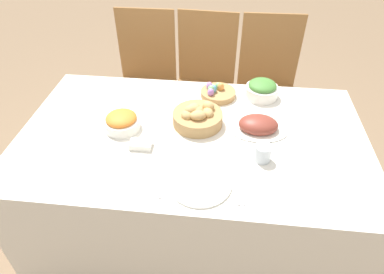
{
  "coord_description": "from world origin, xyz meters",
  "views": [
    {
      "loc": [
        0.15,
        -1.32,
        1.8
      ],
      "look_at": [
        0.01,
        -0.08,
        0.77
      ],
      "focal_mm": 32.0,
      "sensor_mm": 36.0,
      "label": 1
    }
  ],
  "objects": [
    {
      "name": "egg_basket",
      "position": [
        0.1,
        0.36,
        0.76
      ],
      "size": [
        0.2,
        0.2,
        0.08
      ],
      "color": "#AD8451",
      "rests_on": "dining_table"
    },
    {
      "name": "knife",
      "position": [
        0.23,
        -0.33,
        0.73
      ],
      "size": [
        0.02,
        0.2,
        0.0
      ],
      "rotation": [
        0.0,
        0.0,
        0.05
      ],
      "color": "silver",
      "rests_on": "dining_table"
    },
    {
      "name": "green_salad_bowl",
      "position": [
        0.36,
        0.38,
        0.78
      ],
      "size": [
        0.18,
        0.18,
        0.1
      ],
      "color": "white",
      "rests_on": "dining_table"
    },
    {
      "name": "dinner_plate",
      "position": [
        0.07,
        -0.33,
        0.74
      ],
      "size": [
        0.27,
        0.27,
        0.01
      ],
      "color": "white",
      "rests_on": "dining_table"
    },
    {
      "name": "spoon",
      "position": [
        0.26,
        -0.33,
        0.73
      ],
      "size": [
        0.02,
        0.2,
        0.0
      ],
      "rotation": [
        0.0,
        0.0,
        -0.05
      ],
      "color": "silver",
      "rests_on": "dining_table"
    },
    {
      "name": "fork",
      "position": [
        -0.09,
        -0.33,
        0.73
      ],
      "size": [
        0.02,
        0.2,
        0.0
      ],
      "rotation": [
        0.0,
        0.0,
        0.05
      ],
      "color": "silver",
      "rests_on": "dining_table"
    },
    {
      "name": "ground_plane",
      "position": [
        0.0,
        0.0,
        0.0
      ],
      "size": [
        12.0,
        12.0,
        0.0
      ],
      "primitive_type": "plane",
      "color": "#7F664C"
    },
    {
      "name": "chair_far_center",
      "position": [
        -0.01,
        0.87,
        0.53
      ],
      "size": [
        0.45,
        0.45,
        1.0
      ],
      "rotation": [
        0.0,
        0.0,
        -0.07
      ],
      "color": "olive",
      "rests_on": "ground"
    },
    {
      "name": "chair_far_left",
      "position": [
        -0.44,
        0.87,
        0.53
      ],
      "size": [
        0.42,
        0.42,
        1.0
      ],
      "rotation": [
        0.0,
        0.0,
        0.01
      ],
      "color": "olive",
      "rests_on": "ground"
    },
    {
      "name": "drinking_cup",
      "position": [
        0.34,
        -0.15,
        0.77
      ],
      "size": [
        0.08,
        0.08,
        0.08
      ],
      "color": "silver",
      "rests_on": "dining_table"
    },
    {
      "name": "carrot_bowl",
      "position": [
        -0.36,
        0.01,
        0.77
      ],
      "size": [
        0.18,
        0.18,
        0.09
      ],
      "color": "white",
      "rests_on": "dining_table"
    },
    {
      "name": "ham_platter",
      "position": [
        0.33,
        0.07,
        0.76
      ],
      "size": [
        0.3,
        0.21,
        0.08
      ],
      "color": "white",
      "rests_on": "dining_table"
    },
    {
      "name": "butter_dish",
      "position": [
        -0.23,
        -0.13,
        0.75
      ],
      "size": [
        0.1,
        0.06,
        0.03
      ],
      "color": "white",
      "rests_on": "dining_table"
    },
    {
      "name": "chair_far_right",
      "position": [
        0.45,
        0.87,
        0.53
      ],
      "size": [
        0.43,
        0.43,
        1.0
      ],
      "rotation": [
        0.0,
        0.0,
        0.03
      ],
      "color": "olive",
      "rests_on": "ground"
    },
    {
      "name": "bread_basket",
      "position": [
        0.02,
        0.08,
        0.78
      ],
      "size": [
        0.25,
        0.25,
        0.12
      ],
      "color": "#AD8451",
      "rests_on": "dining_table"
    },
    {
      "name": "dining_table",
      "position": [
        0.0,
        0.0,
        0.37
      ],
      "size": [
        1.73,
        1.01,
        0.73
      ],
      "color": "white",
      "rests_on": "ground"
    }
  ]
}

